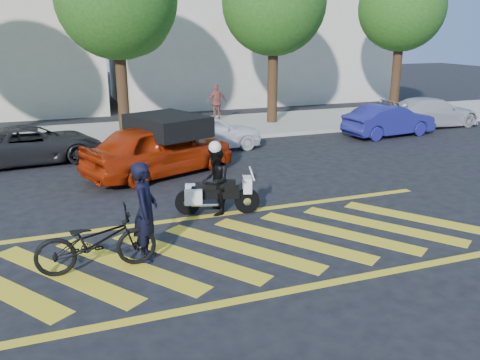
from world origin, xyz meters
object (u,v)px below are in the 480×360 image
object	(u,v)px
officer_bike	(145,211)
parked_far_right	(431,112)
bicycle	(96,241)
parked_mid_left	(33,144)
police_motorcycle	(216,194)
parked_right	(389,120)
parked_mid_right	(209,132)
officer_moto	(215,181)
red_convertible	(160,149)

from	to	relation	value
officer_bike	parked_far_right	xyz separation A→B (m)	(14.19, 9.04, -0.29)
bicycle	parked_mid_left	size ratio (longest dim) A/B	0.49
police_motorcycle	parked_right	bearing A→B (deg)	50.11
parked_mid_left	parked_mid_right	xyz separation A→B (m)	(5.80, -0.21, 0.04)
bicycle	police_motorcycle	size ratio (longest dim) A/B	1.09
officer_moto	parked_far_right	bearing A→B (deg)	137.03
officer_bike	parked_far_right	size ratio (longest dim) A/B	0.42
police_motorcycle	bicycle	bearing A→B (deg)	-128.33
parked_far_right	officer_moto	bearing A→B (deg)	119.78
red_convertible	parked_right	distance (m)	10.07
police_motorcycle	parked_far_right	bearing A→B (deg)	47.03
parked_mid_right	parked_right	world-z (taller)	parked_mid_right
parked_mid_left	parked_right	xyz separation A→B (m)	(13.28, -0.42, 0.03)
police_motorcycle	parked_mid_right	bearing A→B (deg)	90.95
red_convertible	parked_right	bearing A→B (deg)	-97.81
officer_bike	police_motorcycle	distance (m)	2.73
red_convertible	parked_mid_left	world-z (taller)	red_convertible
police_motorcycle	parked_mid_left	xyz separation A→B (m)	(-4.03, 6.54, 0.13)
bicycle	parked_mid_left	bearing A→B (deg)	8.04
parked_mid_right	parked_mid_left	bearing A→B (deg)	84.96
officer_moto	officer_bike	bearing A→B (deg)	-29.79
officer_bike	police_motorcycle	bearing A→B (deg)	-28.10
officer_moto	parked_mid_right	distance (m)	6.59
parked_mid_right	parked_right	size ratio (longest dim) A/B	0.98
parked_mid_right	officer_moto	bearing A→B (deg)	161.29
officer_bike	police_motorcycle	world-z (taller)	officer_bike
officer_moto	parked_right	xyz separation A→B (m)	(9.27, 6.13, -0.17)
police_motorcycle	parked_right	xyz separation A→B (m)	(9.25, 6.13, 0.16)
parked_mid_left	officer_bike	bearing A→B (deg)	-171.69
bicycle	officer_moto	world-z (taller)	officer_moto
officer_bike	parked_mid_left	size ratio (longest dim) A/B	0.43
officer_bike	officer_moto	bearing A→B (deg)	-28.02
parked_mid_right	red_convertible	bearing A→B (deg)	135.64
officer_bike	parked_far_right	world-z (taller)	officer_bike
bicycle	parked_right	size ratio (longest dim) A/B	0.55
officer_moto	parked_far_right	xyz separation A→B (m)	(12.26, 7.20, -0.16)
officer_moto	parked_right	world-z (taller)	officer_moto
red_convertible	parked_mid_right	bearing A→B (deg)	-62.99
police_motorcycle	parked_mid_left	distance (m)	7.68
police_motorcycle	parked_mid_left	size ratio (longest dim) A/B	0.44
parked_mid_right	bicycle	bearing A→B (deg)	147.95
parked_right	parked_mid_left	bearing A→B (deg)	81.89
parked_mid_right	parked_far_right	size ratio (longest dim) A/B	0.85
officer_moto	parked_mid_left	bearing A→B (deg)	-131.91
parked_right	officer_bike	bearing A→B (deg)	119.14
bicycle	officer_moto	size ratio (longest dim) A/B	1.31
parked_right	bicycle	bearing A→B (deg)	117.56
police_motorcycle	parked_mid_right	xyz separation A→B (m)	(1.77, 6.33, 0.17)
officer_moto	parked_far_right	distance (m)	14.22
bicycle	parked_mid_left	distance (m)	8.63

